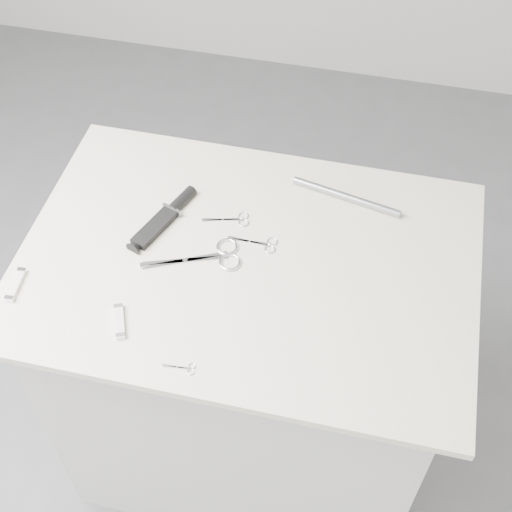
% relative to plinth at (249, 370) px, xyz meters
% --- Properties ---
extents(ground, '(4.00, 4.00, 0.01)m').
position_rel_plinth_xyz_m(ground, '(0.00, 0.00, -0.46)').
color(ground, slate).
rests_on(ground, ground).
extents(plinth, '(0.90, 0.60, 0.90)m').
position_rel_plinth_xyz_m(plinth, '(0.00, 0.00, 0.00)').
color(plinth, silver).
rests_on(plinth, ground).
extents(display_board, '(1.00, 0.70, 0.02)m').
position_rel_plinth_xyz_m(display_board, '(0.00, 0.00, 0.46)').
color(display_board, beige).
rests_on(display_board, plinth).
extents(large_shears, '(0.21, 0.13, 0.01)m').
position_rel_plinth_xyz_m(large_shears, '(-0.07, -0.01, 0.47)').
color(large_shears, white).
rests_on(large_shears, display_board).
extents(embroidery_scissors_a, '(0.11, 0.05, 0.00)m').
position_rel_plinth_xyz_m(embroidery_scissors_a, '(0.02, 0.05, 0.47)').
color(embroidery_scissors_a, white).
rests_on(embroidery_scissors_a, display_board).
extents(embroidery_scissors_b, '(0.11, 0.05, 0.00)m').
position_rel_plinth_xyz_m(embroidery_scissors_b, '(-0.06, 0.11, 0.47)').
color(embroidery_scissors_b, white).
rests_on(embroidery_scissors_b, display_board).
extents(tiny_scissors, '(0.06, 0.03, 0.00)m').
position_rel_plinth_xyz_m(tiny_scissors, '(-0.06, -0.29, 0.47)').
color(tiny_scissors, white).
rests_on(tiny_scissors, display_board).
extents(sheathed_knife, '(0.10, 0.20, 0.03)m').
position_rel_plinth_xyz_m(sheathed_knife, '(-0.21, 0.08, 0.48)').
color(sheathed_knife, black).
rests_on(sheathed_knife, display_board).
extents(pocket_knife_a, '(0.02, 0.09, 0.01)m').
position_rel_plinth_xyz_m(pocket_knife_a, '(-0.46, -0.18, 0.48)').
color(pocket_knife_a, silver).
rests_on(pocket_knife_a, display_board).
extents(pocket_knife_b, '(0.05, 0.08, 0.01)m').
position_rel_plinth_xyz_m(pocket_knife_b, '(-0.21, -0.22, 0.48)').
color(pocket_knife_b, silver).
rests_on(pocket_knife_b, display_board).
extents(metal_rail, '(0.26, 0.07, 0.02)m').
position_rel_plinth_xyz_m(metal_rail, '(0.18, 0.23, 0.48)').
color(metal_rail, gray).
rests_on(metal_rail, display_board).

